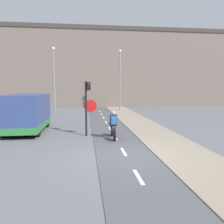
{
  "coord_description": "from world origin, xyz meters",
  "views": [
    {
      "loc": [
        -1.51,
        -7.98,
        2.63
      ],
      "look_at": [
        0.0,
        4.41,
        1.2
      ],
      "focal_mm": 35.0,
      "sensor_mm": 36.0,
      "label": 1
    }
  ],
  "objects_px": {
    "street_lamp_sidewalk": "(120,74)",
    "van": "(27,113)",
    "traffic_light_pole": "(88,102)",
    "street_lamp_far": "(54,73)",
    "cyclist_near": "(113,125)"
  },
  "relations": [
    {
      "from": "street_lamp_sidewalk",
      "to": "van",
      "type": "xyz_separation_m",
      "value": [
        -7.17,
        -10.46,
        -2.98
      ]
    },
    {
      "from": "traffic_light_pole",
      "to": "street_lamp_far",
      "type": "xyz_separation_m",
      "value": [
        -3.31,
        11.62,
        2.27
      ]
    },
    {
      "from": "street_lamp_far",
      "to": "cyclist_near",
      "type": "height_order",
      "value": "street_lamp_far"
    },
    {
      "from": "street_lamp_far",
      "to": "cyclist_near",
      "type": "distance_m",
      "value": 13.75
    },
    {
      "from": "traffic_light_pole",
      "to": "street_lamp_sidewalk",
      "type": "xyz_separation_m",
      "value": [
        3.63,
        11.99,
        2.23
      ]
    },
    {
      "from": "van",
      "to": "street_lamp_far",
      "type": "bearing_deg",
      "value": 88.68
    },
    {
      "from": "traffic_light_pole",
      "to": "van",
      "type": "distance_m",
      "value": 3.93
    },
    {
      "from": "street_lamp_far",
      "to": "van",
      "type": "xyz_separation_m",
      "value": [
        -0.23,
        -10.09,
        -3.02
      ]
    },
    {
      "from": "street_lamp_sidewalk",
      "to": "van",
      "type": "relative_size",
      "value": 1.5
    },
    {
      "from": "cyclist_near",
      "to": "van",
      "type": "height_order",
      "value": "van"
    },
    {
      "from": "street_lamp_sidewalk",
      "to": "street_lamp_far",
      "type": "bearing_deg",
      "value": -177.0
    },
    {
      "from": "street_lamp_far",
      "to": "street_lamp_sidewalk",
      "type": "bearing_deg",
      "value": 3.0
    },
    {
      "from": "street_lamp_far",
      "to": "street_lamp_sidewalk",
      "type": "height_order",
      "value": "street_lamp_far"
    },
    {
      "from": "street_lamp_far",
      "to": "street_lamp_sidewalk",
      "type": "distance_m",
      "value": 6.95
    },
    {
      "from": "cyclist_near",
      "to": "street_lamp_far",
      "type": "bearing_deg",
      "value": 110.14
    }
  ]
}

